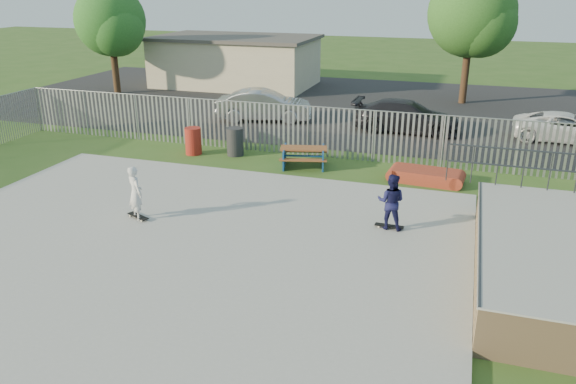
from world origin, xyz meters
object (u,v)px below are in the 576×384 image
(trash_bin_grey, at_px, (235,142))
(funbox, at_px, (426,176))
(car_white, at_px, (567,128))
(skater_navy, at_px, (391,202))
(trash_bin_red, at_px, (193,141))
(car_silver, at_px, (264,105))
(picnic_table, at_px, (304,157))
(car_dark, at_px, (407,116))
(tree_left, at_px, (110,21))
(skater_white, at_px, (136,193))
(tree_mid, at_px, (472,13))

(trash_bin_grey, bearing_deg, funbox, -6.85)
(car_white, bearing_deg, skater_navy, 157.15)
(funbox, bearing_deg, trash_bin_red, -178.31)
(car_silver, relative_size, car_white, 1.05)
(trash_bin_red, bearing_deg, funbox, -3.32)
(picnic_table, bearing_deg, car_white, 20.43)
(car_dark, xyz_separation_m, tree_left, (-18.22, 4.10, 3.60))
(skater_navy, distance_m, skater_white, 7.19)
(trash_bin_red, xyz_separation_m, tree_mid, (10.03, 13.81, 4.37))
(car_white, bearing_deg, funbox, 147.14)
(car_silver, bearing_deg, tree_left, 55.60)
(picnic_table, distance_m, car_white, 11.98)
(tree_mid, bearing_deg, car_silver, -140.73)
(car_dark, bearing_deg, picnic_table, 154.83)
(tree_left, bearing_deg, funbox, -28.78)
(trash_bin_red, bearing_deg, skater_navy, -30.93)
(tree_left, distance_m, tree_mid, 20.81)
(tree_left, bearing_deg, car_silver, -19.92)
(funbox, bearing_deg, car_dark, 107.48)
(car_silver, bearing_deg, tree_mid, -65.22)
(tree_mid, distance_m, skater_white, 22.55)
(car_dark, xyz_separation_m, skater_navy, (0.90, -11.37, 0.20))
(trash_bin_grey, distance_m, car_dark, 8.42)
(tree_mid, bearing_deg, skater_navy, -94.16)
(car_white, xyz_separation_m, tree_left, (-25.02, 3.66, 3.70))
(tree_left, height_order, skater_navy, tree_left)
(picnic_table, xyz_separation_m, car_white, (9.86, 6.80, 0.26))
(picnic_table, xyz_separation_m, tree_mid, (5.34, 13.98, 4.54))
(car_dark, height_order, tree_mid, tree_mid)
(trash_bin_red, bearing_deg, car_white, 24.50)
(tree_mid, bearing_deg, picnic_table, -110.92)
(picnic_table, height_order, tree_left, tree_left)
(car_silver, height_order, car_dark, car_silver)
(tree_mid, bearing_deg, tree_left, -170.26)
(trash_bin_grey, xyz_separation_m, car_dark, (6.09, 5.82, 0.18))
(car_dark, distance_m, skater_white, 14.31)
(picnic_table, distance_m, skater_white, 7.27)
(funbox, distance_m, car_white, 8.93)
(car_silver, height_order, skater_white, skater_white)
(trash_bin_red, xyz_separation_m, skater_white, (1.63, -6.73, 0.39))
(tree_left, relative_size, skater_navy, 4.10)
(funbox, height_order, tree_left, tree_left)
(car_silver, bearing_deg, trash_bin_grey, 174.37)
(tree_left, xyz_separation_m, tree_mid, (20.51, 3.52, 0.57))
(car_white, bearing_deg, picnic_table, 128.27)
(trash_bin_grey, height_order, tree_mid, tree_mid)
(funbox, relative_size, skater_white, 1.44)
(picnic_table, xyz_separation_m, trash_bin_grey, (-3.02, 0.54, 0.18))
(trash_bin_grey, relative_size, tree_left, 0.17)
(car_dark, height_order, tree_left, tree_left)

